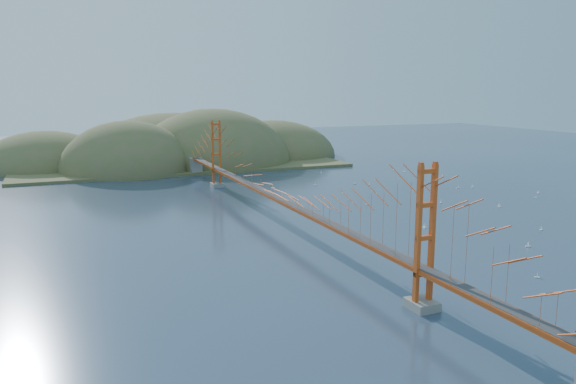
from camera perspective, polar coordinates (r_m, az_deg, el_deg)
name	(u,v)px	position (r m, az deg, el deg)	size (l,w,h in m)	color
ground	(281,225)	(71.70, -0.77, -3.33)	(320.00, 320.00, 0.00)	#293A52
bridge	(280,170)	(70.51, -0.83, 2.24)	(2.20, 94.40, 12.00)	gray
far_headlands	(183,160)	(137.14, -10.63, 3.17)	(84.00, 58.00, 25.00)	brown
sailboat_3	(355,183)	(102.42, 6.77, 0.89)	(0.54, 0.45, 0.62)	white
sailboat_0	(424,227)	(72.10, 13.69, -3.43)	(0.57, 0.62, 0.70)	white
sailboat_2	(528,246)	(67.23, 23.20, -5.02)	(0.58, 0.58, 0.64)	white
sailboat_8	(472,187)	(103.12, 18.22, 0.50)	(0.59, 0.48, 0.70)	white
sailboat_12	(273,187)	(97.57, -1.55, 0.49)	(0.63, 0.57, 0.72)	white
sailboat_1	(367,204)	(84.50, 8.03, -1.20)	(0.57, 0.57, 0.61)	white
sailboat_9	(538,192)	(102.06, 24.07, 0.00)	(0.51, 0.53, 0.59)	white
sailboat_7	(321,172)	(115.52, 3.38, 2.04)	(0.50, 0.45, 0.57)	white
sailboat_6	(537,276)	(56.94, 23.99, -7.83)	(0.54, 0.54, 0.56)	white
sailboat_16	(315,185)	(100.21, 2.77, 0.75)	(0.70, 0.70, 0.73)	white
sailboat_15	(404,171)	(118.73, 11.74, 2.07)	(0.47, 0.58, 0.68)	white
sailboat_14	(499,206)	(88.04, 20.66, -1.30)	(0.48, 0.59, 0.69)	white
sailboat_13	(541,229)	(75.50, 24.31, -3.46)	(0.55, 0.51, 0.62)	white
sailboat_17	(443,176)	(114.45, 15.42, 1.60)	(0.53, 0.51, 0.59)	white
sailboat_4	(441,202)	(87.99, 15.24, -1.00)	(0.67, 0.67, 0.71)	white
sailboat_11	(458,188)	(101.60, 16.91, 0.43)	(0.66, 0.66, 0.71)	white
sailboat_extra_0	(369,184)	(101.91, 8.25, 0.81)	(0.62, 0.62, 0.65)	white
sailboat_extra_1	(536,197)	(97.13, 23.86, -0.48)	(0.55, 0.55, 0.58)	white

